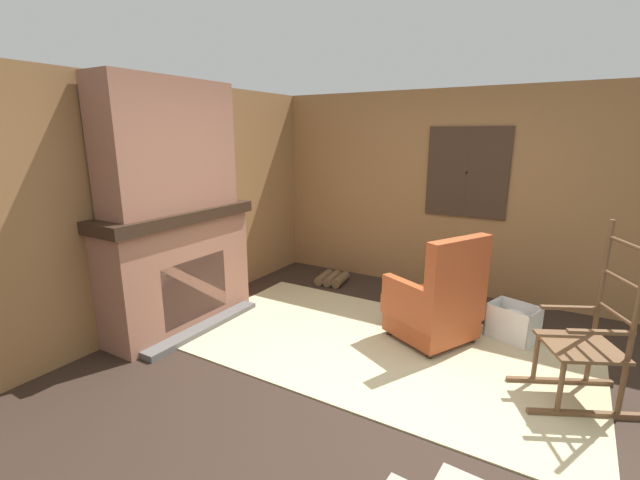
% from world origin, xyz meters
% --- Properties ---
extents(ground_plane, '(14.00, 14.00, 0.00)m').
position_xyz_m(ground_plane, '(0.00, 0.00, 0.00)').
color(ground_plane, '#2D2119').
extents(wood_panel_wall_left, '(0.06, 5.37, 2.41)m').
position_xyz_m(wood_panel_wall_left, '(-2.42, 0.00, 1.21)').
color(wood_panel_wall_left, olive).
rests_on(wood_panel_wall_left, ground).
extents(wood_panel_wall_back, '(5.37, 0.09, 2.41)m').
position_xyz_m(wood_panel_wall_back, '(0.00, 2.42, 1.22)').
color(wood_panel_wall_back, olive).
rests_on(wood_panel_wall_back, ground).
extents(fireplace_hearth, '(0.66, 1.64, 1.19)m').
position_xyz_m(fireplace_hearth, '(-2.15, 0.00, 0.59)').
color(fireplace_hearth, '#93604C').
rests_on(fireplace_hearth, ground).
extents(chimney_breast, '(0.40, 1.36, 1.20)m').
position_xyz_m(chimney_breast, '(-2.16, 0.00, 1.79)').
color(chimney_breast, '#93604C').
rests_on(chimney_breast, fireplace_hearth).
extents(area_rug, '(3.58, 1.95, 0.01)m').
position_xyz_m(area_rug, '(-0.23, 0.56, 0.01)').
color(area_rug, '#C6B789').
rests_on(area_rug, ground).
extents(armchair, '(0.90, 0.91, 1.05)m').
position_xyz_m(armchair, '(0.17, 0.94, 0.37)').
color(armchair, '#A84723').
rests_on(armchair, ground).
extents(rocking_chair, '(0.91, 0.76, 1.31)m').
position_xyz_m(rocking_chair, '(1.35, 0.58, 0.43)').
color(rocking_chair, brown).
rests_on(rocking_chair, ground).
extents(firewood_stack, '(0.40, 0.43, 0.12)m').
position_xyz_m(firewood_stack, '(-1.45, 1.87, 0.06)').
color(firewood_stack, brown).
rests_on(firewood_stack, ground).
extents(laundry_basket, '(0.49, 0.42, 0.34)m').
position_xyz_m(laundry_basket, '(0.79, 1.37, 0.17)').
color(laundry_basket, white).
rests_on(laundry_basket, ground).
extents(oil_lamp_vase, '(0.09, 0.09, 0.27)m').
position_xyz_m(oil_lamp_vase, '(-2.21, -0.54, 1.29)').
color(oil_lamp_vase, silver).
rests_on(oil_lamp_vase, fireplace_hearth).
extents(storage_case, '(0.14, 0.27, 0.13)m').
position_xyz_m(storage_case, '(-2.21, 0.09, 1.26)').
color(storage_case, brown).
rests_on(storage_case, fireplace_hearth).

